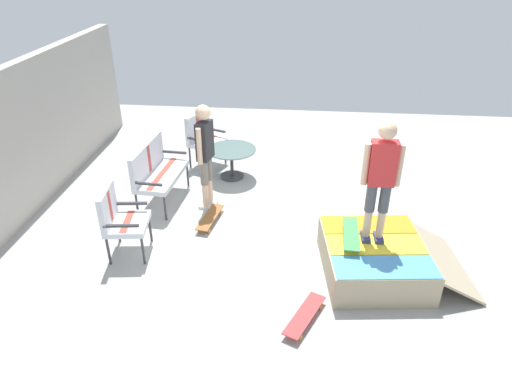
# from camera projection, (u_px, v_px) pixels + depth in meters

# --- Properties ---
(ground_plane) EXTENTS (12.00, 12.00, 0.10)m
(ground_plane) POSITION_uv_depth(u_px,v_px,m) (272.00, 246.00, 6.81)
(ground_plane) COLOR #A8A8A3
(skate_ramp) EXTENTS (1.61, 2.04, 0.46)m
(skate_ramp) POSITION_uv_depth(u_px,v_px,m) (376.00, 258.00, 6.09)
(skate_ramp) COLOR tan
(skate_ramp) RESTS_ON ground_plane
(patio_bench) EXTENTS (1.29, 0.65, 1.02)m
(patio_bench) POSITION_uv_depth(u_px,v_px,m) (155.00, 168.00, 7.60)
(patio_bench) COLOR #38383D
(patio_bench) RESTS_ON ground_plane
(patio_chair_near_house) EXTENTS (0.78, 0.75, 1.02)m
(patio_chair_near_house) POSITION_uv_depth(u_px,v_px,m) (202.00, 135.00, 8.85)
(patio_chair_near_house) COLOR #38383D
(patio_chair_near_house) RESTS_ON ground_plane
(patio_chair_by_wall) EXTENTS (0.68, 0.62, 1.02)m
(patio_chair_by_wall) POSITION_uv_depth(u_px,v_px,m) (118.00, 216.00, 6.29)
(patio_chair_by_wall) COLOR #38383D
(patio_chair_by_wall) RESTS_ON ground_plane
(patio_table) EXTENTS (0.90, 0.90, 0.57)m
(patio_table) POSITION_uv_depth(u_px,v_px,m) (232.00, 157.00, 8.46)
(patio_table) COLOR #38383D
(patio_table) RESTS_ON ground_plane
(person_watching) EXTENTS (0.47, 0.30, 1.76)m
(person_watching) POSITION_uv_depth(u_px,v_px,m) (205.00, 149.00, 7.20)
(person_watching) COLOR silver
(person_watching) RESTS_ON ground_plane
(person_skater) EXTENTS (0.24, 0.48, 1.64)m
(person_skater) POSITION_uv_depth(u_px,v_px,m) (381.00, 175.00, 5.61)
(person_skater) COLOR navy
(person_skater) RESTS_ON skate_ramp
(skateboard_by_bench) EXTENTS (0.82, 0.33, 0.10)m
(skateboard_by_bench) POSITION_uv_depth(u_px,v_px,m) (210.00, 218.00, 7.24)
(skateboard_by_bench) COLOR brown
(skateboard_by_bench) RESTS_ON ground_plane
(skateboard_spare) EXTENTS (0.81, 0.52, 0.10)m
(skateboard_spare) POSITION_uv_depth(u_px,v_px,m) (305.00, 315.00, 5.37)
(skateboard_spare) COLOR #B23838
(skateboard_spare) RESTS_ON ground_plane
(skateboard_on_ramp) EXTENTS (0.81, 0.24, 0.10)m
(skateboard_on_ramp) POSITION_uv_depth(u_px,v_px,m) (351.00, 234.00, 6.03)
(skateboard_on_ramp) COLOR #3F8C4C
(skateboard_on_ramp) RESTS_ON skate_ramp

